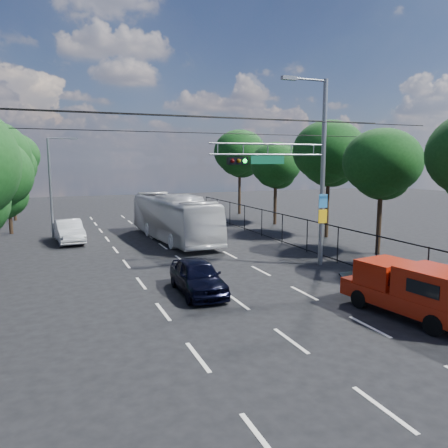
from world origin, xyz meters
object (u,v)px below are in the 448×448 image
red_pickup (413,289)px  white_bus (174,217)px  white_van (69,231)px  signal_mast (303,165)px  navy_hatchback (198,276)px

red_pickup → white_bus: 18.17m
white_bus → white_van: 7.05m
signal_mast → navy_hatchback: 8.16m
white_bus → navy_hatchback: bearing=-105.2°
red_pickup → white_van: red_pickup is taller
signal_mast → navy_hatchback: (-6.38, -2.32, -4.53)m
white_van → signal_mast: bearing=-51.8°
red_pickup → navy_hatchback: bearing=138.1°
navy_hatchback → red_pickup: bearing=-39.7°
signal_mast → red_pickup: bearing=-92.0°
signal_mast → white_van: 16.57m
white_bus → white_van: bearing=161.0°
navy_hatchback → white_van: 14.74m
white_bus → white_van: (-6.78, 1.78, -0.82)m
white_bus → white_van: white_bus is taller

